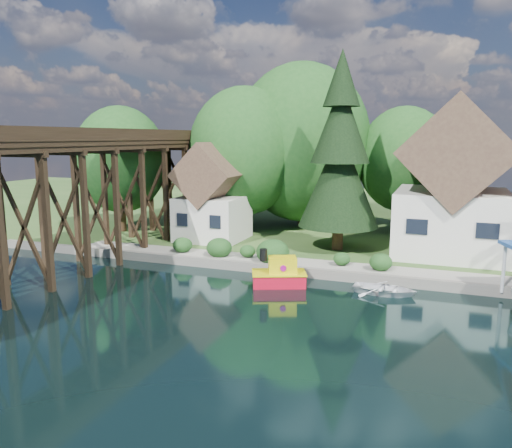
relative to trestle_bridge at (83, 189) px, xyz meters
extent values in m
plane|color=black|center=(16.00, -5.17, -5.35)|extent=(140.00, 140.00, 0.00)
cube|color=#2D5020|center=(16.00, 28.83, -5.10)|extent=(140.00, 52.00, 0.50)
cube|color=slate|center=(20.00, 2.83, -5.04)|extent=(60.00, 0.40, 0.62)
cube|color=gray|center=(22.00, 4.13, -4.82)|extent=(50.00, 2.60, 0.06)
cube|color=black|center=(0.00, -5.17, -1.35)|extent=(4.00, 0.36, 8.00)
cube|color=black|center=(0.00, -1.97, -1.35)|extent=(4.00, 0.36, 8.00)
cube|color=black|center=(0.00, 1.23, -1.35)|extent=(4.00, 0.36, 8.00)
cube|color=black|center=(0.00, 4.43, -1.35)|extent=(4.00, 0.36, 8.00)
cube|color=black|center=(0.00, 7.63, -1.35)|extent=(4.00, 0.36, 8.00)
cube|color=black|center=(0.00, 10.83, -1.35)|extent=(4.00, 0.36, 8.00)
cube|color=black|center=(0.00, 14.03, -1.35)|extent=(4.00, 0.36, 8.00)
cube|color=black|center=(0.00, 17.23, -1.35)|extent=(4.00, 0.36, 8.00)
cube|color=black|center=(0.00, 20.43, -1.35)|extent=(4.00, 0.36, 8.00)
cube|color=black|center=(-1.75, 0.83, 2.70)|extent=(0.35, 44.00, 0.35)
cube|color=black|center=(1.75, 0.83, 2.70)|extent=(0.35, 44.00, 0.35)
cube|color=black|center=(0.00, 0.83, 3.00)|extent=(4.00, 44.00, 0.30)
cube|color=black|center=(-2.00, 0.83, 3.55)|extent=(0.12, 44.00, 0.80)
cube|color=black|center=(2.00, 0.83, 3.55)|extent=(0.12, 44.00, 0.80)
cube|color=silver|center=(23.00, 10.83, -2.60)|extent=(7.50, 8.00, 4.50)
cube|color=#483126|center=(23.00, 10.83, 2.35)|extent=(7.64, 8.64, 7.64)
cube|color=black|center=(20.90, 6.79, -2.37)|extent=(1.35, 0.08, 1.00)
cube|color=black|center=(25.10, 6.79, -2.37)|extent=(1.35, 0.08, 1.00)
cube|color=silver|center=(5.00, 9.33, -3.10)|extent=(5.00, 5.00, 3.50)
cube|color=#483126|center=(5.00, 9.33, 0.45)|extent=(5.09, 5.40, 5.09)
cube|color=black|center=(3.60, 6.79, -2.92)|extent=(0.90, 0.08, 1.00)
cube|color=black|center=(6.40, 6.79, -2.92)|extent=(0.90, 0.08, 1.00)
cylinder|color=#382314|center=(6.00, 13.83, -2.60)|extent=(0.50, 0.50, 4.50)
ellipsoid|color=#1C4C1B|center=(6.00, 13.83, 2.15)|extent=(4.40, 4.40, 5.06)
cylinder|color=#382314|center=(10.00, 17.83, -2.37)|extent=(0.50, 0.50, 4.95)
ellipsoid|color=#1C4C1B|center=(10.00, 17.83, 2.85)|extent=(5.00, 5.00, 5.75)
cylinder|color=#382314|center=(19.00, 18.83, -2.82)|extent=(0.50, 0.50, 4.05)
ellipsoid|color=#1C4C1B|center=(19.00, 18.83, 1.45)|extent=(4.00, 4.00, 4.60)
cylinder|color=#382314|center=(-4.00, 9.83, -2.82)|extent=(0.50, 0.50, 4.05)
ellipsoid|color=#1C4C1B|center=(-4.00, 9.83, 1.45)|extent=(4.00, 4.00, 4.60)
ellipsoid|color=#1A3F16|center=(8.00, 4.03, -4.08)|extent=(1.98, 1.98, 1.53)
ellipsoid|color=#1A3F16|center=(10.00, 4.33, -4.25)|extent=(1.54, 1.54, 1.19)
ellipsoid|color=#1A3F16|center=(12.00, 3.83, -4.00)|extent=(2.20, 2.20, 1.70)
ellipsoid|color=#1A3F16|center=(5.00, 4.23, -4.17)|extent=(1.76, 1.76, 1.36)
ellipsoid|color=#1A3F16|center=(16.50, 4.43, -4.25)|extent=(1.54, 1.54, 1.19)
ellipsoid|color=#1A3F16|center=(19.00, 4.13, -4.17)|extent=(1.76, 1.76, 1.36)
cylinder|color=#382314|center=(15.25, 9.20, -3.53)|extent=(0.79, 0.79, 2.65)
cone|color=black|center=(15.25, 9.20, 0.44)|extent=(5.82, 5.82, 7.06)
cone|color=black|center=(15.25, 9.20, 4.42)|extent=(4.23, 4.23, 5.73)
cone|color=black|center=(15.25, 9.20, 7.50)|extent=(2.65, 2.65, 3.97)
cube|color=red|center=(13.52, 0.50, -4.99)|extent=(3.46, 2.67, 0.82)
cube|color=yellow|center=(13.52, 0.50, -4.55)|extent=(3.59, 2.81, 0.10)
cube|color=yellow|center=(13.71, 0.58, -4.12)|extent=(1.98, 1.75, 1.02)
cylinder|color=black|center=(12.67, 0.16, -3.46)|extent=(0.45, 0.45, 0.72)
cylinder|color=#9E0C7A|center=(13.95, -0.01, -4.12)|extent=(0.37, 0.21, 0.37)
cylinder|color=#9E0C7A|center=(13.47, 1.17, -4.12)|extent=(0.37, 0.21, 0.37)
cylinder|color=#9E0C7A|center=(14.46, 0.89, -4.12)|extent=(0.21, 0.37, 0.37)
imported|color=white|center=(19.60, 1.08, -4.98)|extent=(3.67, 2.73, 0.73)
cylinder|color=white|center=(25.71, 2.62, -3.64)|extent=(0.19, 0.19, 2.80)
camera|label=1|loc=(22.32, -26.79, 3.40)|focal=35.00mm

